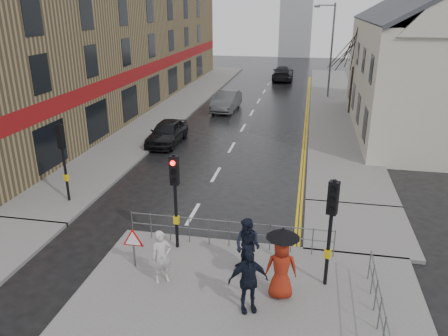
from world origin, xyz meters
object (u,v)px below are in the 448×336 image
at_px(pedestrian_b, 248,246).
at_px(car_mid, 226,101).
at_px(pedestrian_a, 162,257).
at_px(pedestrian_with_umbrella, 282,261).
at_px(pedestrian_d, 248,281).
at_px(car_parked, 167,132).

distance_m(pedestrian_b, car_mid, 22.73).
bearing_deg(pedestrian_a, pedestrian_with_umbrella, -34.27).
height_order(pedestrian_d, car_mid, pedestrian_d).
bearing_deg(pedestrian_with_umbrella, car_parked, 119.73).
xyz_separation_m(pedestrian_b, car_mid, (-4.91, 22.19, -0.28)).
bearing_deg(pedestrian_b, pedestrian_a, -132.93).
xyz_separation_m(pedestrian_a, pedestrian_d, (2.72, -0.82, 0.10)).
relative_size(pedestrian_a, pedestrian_with_umbrella, 0.77).
xyz_separation_m(pedestrian_a, car_mid, (-2.47, 23.24, -0.22)).
xyz_separation_m(pedestrian_b, pedestrian_d, (0.28, -1.87, 0.04)).
bearing_deg(car_parked, pedestrian_d, -62.83).
bearing_deg(pedestrian_d, pedestrian_a, 141.53).
distance_m(pedestrian_a, car_parked, 14.48).
bearing_deg(pedestrian_d, car_mid, 80.44).
distance_m(pedestrian_with_umbrella, car_mid, 24.05).
xyz_separation_m(pedestrian_a, car_parked, (-4.34, 13.81, -0.26)).
relative_size(pedestrian_b, car_mid, 0.39).
bearing_deg(pedestrian_with_umbrella, pedestrian_b, 136.02).
distance_m(pedestrian_d, car_parked, 16.25).
distance_m(pedestrian_a, pedestrian_d, 2.85).
xyz_separation_m(pedestrian_d, car_parked, (-7.07, 14.63, -0.36)).
xyz_separation_m(pedestrian_d, car_mid, (-5.20, 24.06, -0.32)).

